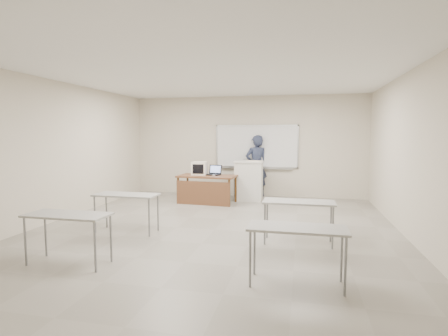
% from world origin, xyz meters
% --- Properties ---
extents(floor, '(7.00, 8.00, 0.01)m').
position_xyz_m(floor, '(0.00, 0.00, -0.01)').
color(floor, gray).
rests_on(floor, ground).
extents(whiteboard, '(2.48, 0.10, 1.31)m').
position_xyz_m(whiteboard, '(0.30, 3.97, 1.48)').
color(whiteboard, white).
rests_on(whiteboard, floor).
extents(student_desks, '(4.40, 2.20, 0.73)m').
position_xyz_m(student_desks, '(-0.00, -1.35, 0.67)').
color(student_desks, '#A2A19D').
rests_on(student_desks, floor).
extents(instructor_desk, '(1.55, 0.77, 0.75)m').
position_xyz_m(instructor_desk, '(-0.86, 2.49, 0.56)').
color(instructor_desk, brown).
rests_on(instructor_desk, floor).
extents(podium, '(0.79, 0.58, 1.11)m').
position_xyz_m(podium, '(0.19, 3.20, 0.56)').
color(podium, white).
rests_on(podium, floor).
extents(crt_monitor, '(0.39, 0.44, 0.37)m').
position_xyz_m(crt_monitor, '(-1.11, 2.73, 0.93)').
color(crt_monitor, '#EFE2CB').
rests_on(crt_monitor, instructor_desk).
extents(laptop, '(0.36, 0.33, 0.27)m').
position_xyz_m(laptop, '(-0.72, 2.76, 0.81)').
color(laptop, black).
rests_on(laptop, instructor_desk).
extents(mouse, '(0.11, 0.09, 0.04)m').
position_xyz_m(mouse, '(-0.66, 2.53, 0.77)').
color(mouse, '#A1A5A9').
rests_on(mouse, instructor_desk).
extents(keyboard, '(0.43, 0.24, 0.02)m').
position_xyz_m(keyboard, '(0.34, 3.08, 1.13)').
color(keyboard, '#EFE2CB').
rests_on(keyboard, podium).
extents(presenter, '(0.79, 0.67, 1.84)m').
position_xyz_m(presenter, '(0.31, 3.89, 0.92)').
color(presenter, black).
rests_on(presenter, floor).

